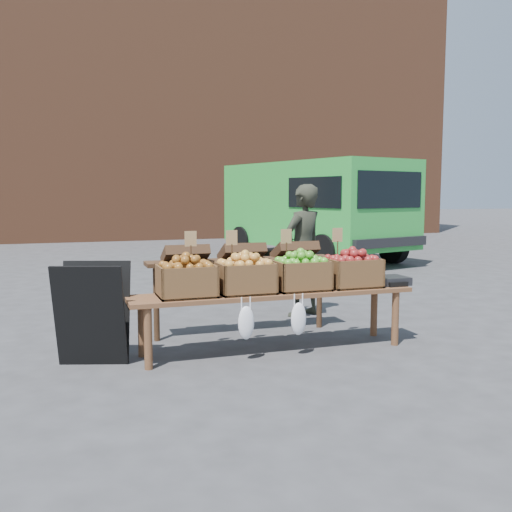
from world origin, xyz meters
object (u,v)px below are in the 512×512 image
object	(u,v)px
crate_golden_apples	(186,281)
weighing_scale	(389,280)
chalkboard_sign	(93,313)
back_table	(242,285)
crate_green_apples	(352,272)
vendor	(303,251)
crate_red_apples	(300,275)
delivery_van	(314,212)
display_bench	(273,321)
crate_russet_pears	(245,278)

from	to	relation	value
crate_golden_apples	weighing_scale	xyz separation A→B (m)	(2.08, -0.00, -0.10)
crate_golden_apples	chalkboard_sign	bearing A→B (deg)	172.32
back_table	crate_green_apples	size ratio (longest dim) A/B	4.20
vendor	crate_red_apples	world-z (taller)	vendor
chalkboard_sign	crate_golden_apples	size ratio (longest dim) A/B	1.80
delivery_van	back_table	distance (m)	7.02
chalkboard_sign	display_bench	size ratio (longest dim) A/B	0.33
delivery_van	chalkboard_sign	world-z (taller)	delivery_van
crate_green_apples	weighing_scale	bearing A→B (deg)	-0.00
chalkboard_sign	weighing_scale	bearing A→B (deg)	15.67
chalkboard_sign	delivery_van	bearing A→B (deg)	70.03
display_bench	weighing_scale	xyz separation A→B (m)	(1.25, -0.00, 0.33)
back_table	weighing_scale	size ratio (longest dim) A/B	6.18
vendor	chalkboard_sign	bearing A→B (deg)	1.22
vendor	display_bench	bearing A→B (deg)	31.62
crate_golden_apples	crate_red_apples	distance (m)	1.10
vendor	crate_green_apples	distance (m)	1.35
weighing_scale	delivery_van	bearing A→B (deg)	71.46
crate_golden_apples	crate_green_apples	bearing A→B (deg)	0.00
back_table	crate_green_apples	xyz separation A→B (m)	(0.91, -0.72, 0.19)
crate_golden_apples	weighing_scale	distance (m)	2.08
delivery_van	crate_red_apples	world-z (taller)	delivery_van
back_table	weighing_scale	xyz separation A→B (m)	(1.33, -0.72, 0.09)
crate_red_apples	crate_green_apples	world-z (taller)	same
crate_golden_apples	crate_green_apples	xyz separation A→B (m)	(1.65, 0.00, 0.00)
display_bench	crate_green_apples	bearing A→B (deg)	0.00
vendor	crate_green_apples	xyz separation A→B (m)	(-0.06, -1.35, -0.09)
crate_golden_apples	crate_russet_pears	bearing A→B (deg)	0.00
crate_russet_pears	weighing_scale	world-z (taller)	crate_russet_pears
display_bench	weighing_scale	size ratio (longest dim) A/B	7.94
vendor	chalkboard_sign	size ratio (longest dim) A/B	1.76
crate_russet_pears	crate_red_apples	bearing A→B (deg)	0.00
vendor	crate_green_apples	bearing A→B (deg)	62.36
delivery_van	chalkboard_sign	bearing A→B (deg)	-142.64
back_table	crate_russet_pears	world-z (taller)	back_table
crate_red_apples	vendor	bearing A→B (deg)	65.52
display_bench	crate_red_apples	world-z (taller)	crate_red_apples
delivery_van	crate_golden_apples	bearing A→B (deg)	-137.61
vendor	crate_red_apples	distance (m)	1.48
vendor	crate_golden_apples	xyz separation A→B (m)	(-1.71, -1.35, -0.09)
crate_green_apples	weighing_scale	world-z (taller)	crate_green_apples
crate_golden_apples	crate_red_apples	size ratio (longest dim) A/B	1.00
display_bench	weighing_scale	bearing A→B (deg)	-0.00
crate_green_apples	weighing_scale	distance (m)	0.44
chalkboard_sign	crate_russet_pears	world-z (taller)	chalkboard_sign
chalkboard_sign	back_table	distance (m)	1.66
delivery_van	vendor	distance (m)	5.99
delivery_van	vendor	bearing A→B (deg)	-130.78
delivery_van	crate_green_apples	bearing A→B (deg)	-126.57
chalkboard_sign	weighing_scale	size ratio (longest dim) A/B	2.65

